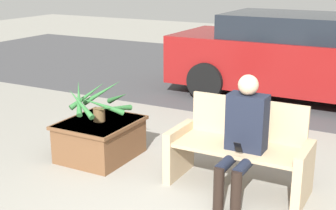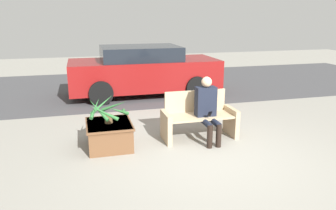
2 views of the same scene
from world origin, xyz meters
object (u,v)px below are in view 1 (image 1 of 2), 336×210
Objects in this scene: parked_car at (297,56)px; bench at (240,150)px; planter_box at (100,138)px; person_seated at (243,132)px; potted_plant at (98,102)px.

bench is at bearing -84.65° from parked_car.
parked_car is at bearing 70.31° from planter_box.
bench is at bearing 116.49° from person_seated.
potted_plant reaches higher than bench.
bench reaches higher than planter_box.
bench is 1.55× the size of planter_box.
parked_car is at bearing 96.46° from person_seated.
parked_car is (-0.46, 4.06, 0.06)m from person_seated.
potted_plant is (-1.76, -0.06, 0.30)m from bench.
potted_plant is 4.16m from parked_car.
planter_box is 1.23× the size of potted_plant.
person_seated is 1.33× the size of planter_box.
person_seated is 4.08m from parked_car.
bench is 1.79m from potted_plant.
parked_car is (1.40, 3.91, 0.49)m from planter_box.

